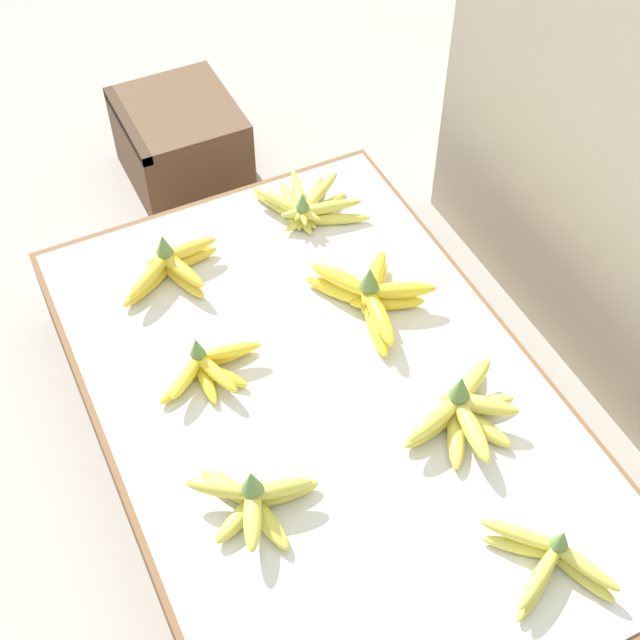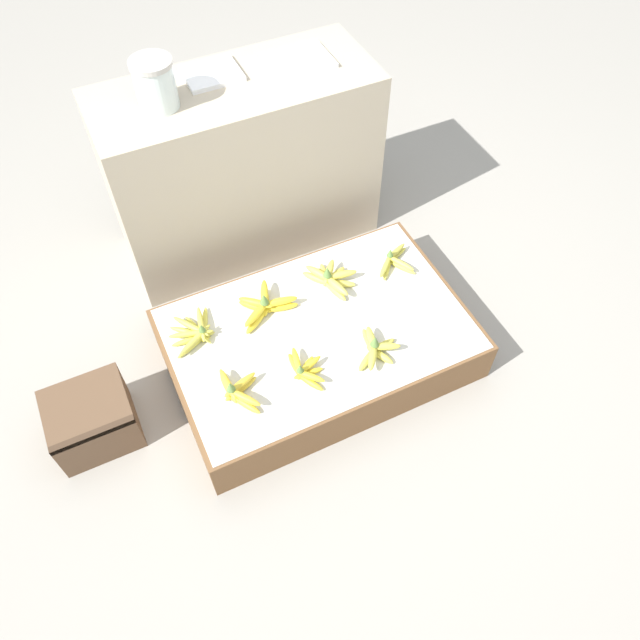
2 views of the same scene
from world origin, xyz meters
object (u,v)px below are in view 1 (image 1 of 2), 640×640
(banana_bunch_front_midleft, at_px, (209,368))
(banana_bunch_middle_midright, at_px, (463,412))
(banana_bunch_front_midright, at_px, (253,500))
(banana_bunch_middle_right, at_px, (548,561))
(banana_bunch_middle_left, at_px, (306,206))
(wooden_crate, at_px, (181,143))
(banana_bunch_front_left, at_px, (170,267))
(banana_bunch_middle_midleft, at_px, (371,295))

(banana_bunch_front_midleft, relative_size, banana_bunch_middle_midright, 0.93)
(banana_bunch_front_midright, xyz_separation_m, banana_bunch_middle_right, (0.28, 0.35, -0.01))
(banana_bunch_front_midright, xyz_separation_m, banana_bunch_middle_left, (-0.58, 0.36, -0.01))
(banana_bunch_middle_right, bearing_deg, wooden_crate, -175.28)
(banana_bunch_front_midright, xyz_separation_m, banana_bunch_middle_midright, (0.00, 0.38, 0.00))
(banana_bunch_front_left, distance_m, banana_bunch_front_midleft, 0.26)
(banana_bunch_front_left, relative_size, banana_bunch_middle_right, 1.11)
(wooden_crate, relative_size, banana_bunch_front_left, 1.33)
(banana_bunch_front_midright, distance_m, banana_bunch_middle_right, 0.45)
(banana_bunch_middle_midleft, bearing_deg, banana_bunch_middle_midright, 2.99)
(wooden_crate, bearing_deg, banana_bunch_middle_midright, 7.44)
(banana_bunch_front_midright, distance_m, banana_bunch_middle_midright, 0.38)
(banana_bunch_middle_midright, bearing_deg, banana_bunch_front_left, -148.40)
(banana_bunch_front_midleft, xyz_separation_m, banana_bunch_middle_midright, (0.27, 0.35, 0.01))
(banana_bunch_front_left, height_order, banana_bunch_middle_midleft, banana_bunch_middle_midleft)
(banana_bunch_front_midright, bearing_deg, wooden_crate, 166.75)
(wooden_crate, distance_m, banana_bunch_middle_midleft, 0.76)
(banana_bunch_front_midright, xyz_separation_m, banana_bunch_middle_midleft, (-0.30, 0.36, 0.00))
(banana_bunch_middle_midright, bearing_deg, banana_bunch_front_midleft, -128.38)
(banana_bunch_front_left, height_order, banana_bunch_front_midright, banana_bunch_front_midright)
(banana_bunch_middle_midleft, bearing_deg, banana_bunch_front_left, -126.94)
(banana_bunch_front_midleft, height_order, banana_bunch_middle_left, same)
(wooden_crate, relative_size, banana_bunch_front_midleft, 1.41)
(wooden_crate, distance_m, banana_bunch_front_midleft, 0.80)
(banana_bunch_front_midright, height_order, banana_bunch_middle_midleft, banana_bunch_middle_midleft)
(banana_bunch_middle_midleft, relative_size, banana_bunch_middle_midright, 1.12)
(banana_bunch_middle_left, height_order, banana_bunch_middle_midright, banana_bunch_middle_midright)
(banana_bunch_front_midleft, height_order, banana_bunch_middle_midright, banana_bunch_middle_midright)
(wooden_crate, distance_m, banana_bunch_middle_midright, 1.05)
(banana_bunch_front_midright, relative_size, banana_bunch_middle_right, 1.01)
(banana_bunch_middle_midright, height_order, banana_bunch_middle_right, banana_bunch_middle_midright)
(banana_bunch_front_midright, distance_m, banana_bunch_middle_left, 0.68)
(banana_bunch_front_midright, relative_size, banana_bunch_middle_midleft, 0.81)
(wooden_crate, relative_size, banana_bunch_middle_left, 1.44)
(banana_bunch_front_midright, height_order, banana_bunch_middle_right, banana_bunch_front_midright)
(banana_bunch_front_left, distance_m, banana_bunch_middle_right, 0.86)
(banana_bunch_middle_left, relative_size, banana_bunch_middle_midleft, 0.82)
(banana_bunch_middle_midleft, xyz_separation_m, banana_bunch_middle_midright, (0.30, 0.02, -0.00))
(banana_bunch_middle_right, bearing_deg, banana_bunch_middle_midright, 174.60)
(banana_bunch_front_midleft, distance_m, banana_bunch_front_midright, 0.28)
(banana_bunch_front_midleft, bearing_deg, banana_bunch_middle_midleft, 93.65)
(banana_bunch_front_left, bearing_deg, banana_bunch_front_midright, -5.80)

